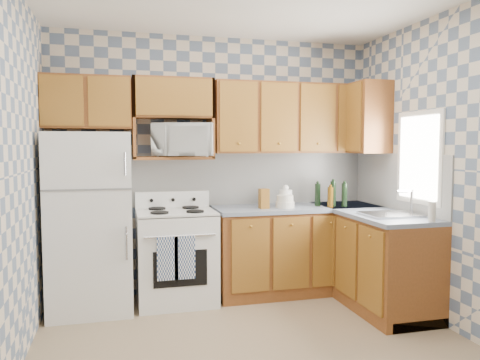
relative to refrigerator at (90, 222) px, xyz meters
name	(u,v)px	position (x,y,z in m)	size (l,w,h in m)	color
floor	(258,350)	(1.27, -1.25, -0.84)	(3.40, 3.40, 0.00)	#8E795B
back_wall	(216,165)	(1.27, 0.35, 0.51)	(3.40, 0.02, 2.70)	slate
right_wall	(454,171)	(2.97, -1.25, 0.51)	(0.02, 3.20, 2.70)	slate
backsplash_back	(252,178)	(1.68, 0.34, 0.36)	(2.60, 0.01, 0.56)	white
backsplash_right	(397,182)	(2.96, -0.45, 0.36)	(0.01, 1.60, 0.56)	white
refrigerator	(90,222)	(0.00, 0.00, 0.00)	(0.75, 0.70, 1.68)	white
stove_body	(176,257)	(0.80, 0.03, -0.39)	(0.76, 0.65, 0.90)	white
cooktop	(176,212)	(0.80, 0.03, 0.07)	(0.76, 0.65, 0.03)	silver
backguard	(172,199)	(0.80, 0.30, 0.16)	(0.76, 0.08, 0.17)	white
dish_towel_left	(168,258)	(0.69, -0.32, -0.31)	(0.19, 0.03, 0.40)	navy
dish_towel_right	(185,257)	(0.84, -0.32, -0.31)	(0.19, 0.03, 0.40)	navy
base_cabinets_back	(297,250)	(2.10, 0.05, -0.40)	(1.75, 0.60, 0.88)	brown
base_cabinets_right	(370,258)	(2.67, -0.45, -0.40)	(0.60, 1.60, 0.88)	brown
countertop_back	(298,208)	(2.10, 0.05, 0.06)	(1.77, 0.63, 0.04)	slate
countertop_right	(370,212)	(2.67, -0.45, 0.06)	(0.63, 1.60, 0.04)	slate
upper_cabinets_back	(294,119)	(2.10, 0.19, 1.01)	(1.75, 0.33, 0.74)	brown
upper_cabinets_fridge	(87,103)	(-0.02, 0.19, 1.13)	(0.82, 0.33, 0.50)	brown
upper_cabinets_right	(362,118)	(2.81, 0.00, 1.01)	(0.33, 0.70, 0.74)	brown
microwave_shelf	(173,158)	(0.80, 0.19, 0.60)	(0.80, 0.33, 0.03)	brown
microwave	(184,140)	(0.91, 0.15, 0.78)	(0.60, 0.41, 0.33)	white
sink	(391,215)	(2.67, -0.80, 0.09)	(0.48, 0.40, 0.03)	#B7B7BC
window	(419,157)	(2.96, -0.80, 0.61)	(0.02, 0.66, 0.86)	white
bottle_0	(333,194)	(2.45, -0.07, 0.21)	(0.06, 0.06, 0.26)	black
bottle_1	(344,195)	(2.55, -0.13, 0.20)	(0.06, 0.06, 0.25)	black
bottle_2	(344,195)	(2.60, -0.03, 0.19)	(0.06, 0.06, 0.23)	#58360A
bottle_3	(330,197)	(2.38, -0.15, 0.19)	(0.06, 0.06, 0.21)	#58360A
bottle_4	(318,195)	(2.30, -0.01, 0.20)	(0.06, 0.06, 0.24)	black
knife_block	(264,199)	(1.69, -0.05, 0.18)	(0.09, 0.09, 0.20)	brown
electric_kettle	(286,198)	(1.98, 0.08, 0.17)	(0.14, 0.14, 0.17)	white
food_containers	(285,201)	(1.92, -0.05, 0.14)	(0.19, 0.19, 0.13)	silver
soap_bottle	(432,212)	(2.81, -1.20, 0.17)	(0.06, 0.06, 0.17)	silver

